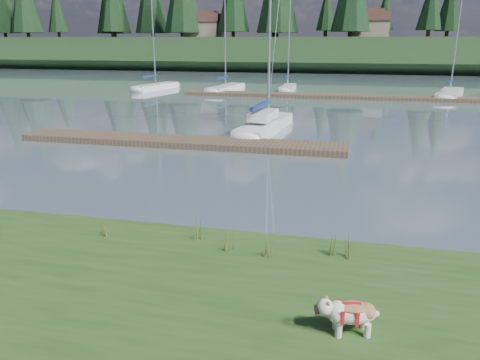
# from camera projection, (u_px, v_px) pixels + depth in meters

# --- Properties ---
(ground) EXTENTS (200.00, 200.00, 0.00)m
(ground) POSITION_uv_depth(u_px,v_px,m) (306.00, 97.00, 41.33)
(ground) COLOR slate
(ground) RESTS_ON ground
(bank) EXTENTS (60.00, 9.00, 0.35)m
(bank) POSITION_uv_depth(u_px,v_px,m) (88.00, 336.00, 7.74)
(bank) COLOR #2C4B1D
(bank) RESTS_ON ground
(ridge) EXTENTS (200.00, 20.00, 5.00)m
(ridge) POSITION_uv_depth(u_px,v_px,m) (331.00, 54.00, 80.68)
(ridge) COLOR #1C3319
(ridge) RESTS_ON ground
(bulldog) EXTENTS (1.02, 0.54, 0.60)m
(bulldog) POSITION_uv_depth(u_px,v_px,m) (351.00, 312.00, 7.43)
(bulldog) COLOR silver
(bulldog) RESTS_ON bank
(sailboat_main) EXTENTS (2.26, 7.97, 11.42)m
(sailboat_main) POSITION_uv_depth(u_px,v_px,m) (268.00, 122.00, 26.39)
(sailboat_main) COLOR white
(sailboat_main) RESTS_ON ground
(dock_near) EXTENTS (16.00, 2.00, 0.30)m
(dock_near) POSITION_uv_depth(u_px,v_px,m) (179.00, 142.00, 22.61)
(dock_near) COLOR #4C3D2C
(dock_near) RESTS_ON ground
(dock_far) EXTENTS (26.00, 2.20, 0.30)m
(dock_far) POSITION_uv_depth(u_px,v_px,m) (329.00, 96.00, 40.84)
(dock_far) COLOR #4C3D2C
(dock_far) RESTS_ON ground
(sailboat_bg_0) EXTENTS (2.95, 7.24, 10.41)m
(sailboat_bg_0) POSITION_uv_depth(u_px,v_px,m) (159.00, 86.00, 48.08)
(sailboat_bg_0) COLOR white
(sailboat_bg_0) RESTS_ON ground
(sailboat_bg_1) EXTENTS (2.49, 7.81, 11.49)m
(sailboat_bg_1) POSITION_uv_depth(u_px,v_px,m) (228.00, 87.00, 46.63)
(sailboat_bg_1) COLOR white
(sailboat_bg_1) RESTS_ON ground
(sailboat_bg_2) EXTENTS (1.13, 5.56, 8.62)m
(sailboat_bg_2) POSITION_uv_depth(u_px,v_px,m) (288.00, 87.00, 46.53)
(sailboat_bg_2) COLOR white
(sailboat_bg_2) RESTS_ON ground
(sailboat_bg_3) EXTENTS (3.84, 8.50, 12.25)m
(sailboat_bg_3) POSITION_uv_depth(u_px,v_px,m) (451.00, 93.00, 41.91)
(sailboat_bg_3) COLOR white
(sailboat_bg_3) RESTS_ON ground
(weed_0) EXTENTS (0.17, 0.14, 0.66)m
(weed_0) POSITION_uv_depth(u_px,v_px,m) (199.00, 229.00, 10.95)
(weed_0) COLOR #475B23
(weed_0) RESTS_ON bank
(weed_1) EXTENTS (0.17, 0.14, 0.47)m
(weed_1) POSITION_uv_depth(u_px,v_px,m) (229.00, 242.00, 10.44)
(weed_1) COLOR #475B23
(weed_1) RESTS_ON bank
(weed_2) EXTENTS (0.17, 0.14, 0.63)m
(weed_2) POSITION_uv_depth(u_px,v_px,m) (332.00, 243.00, 10.20)
(weed_2) COLOR #475B23
(weed_2) RESTS_ON bank
(weed_3) EXTENTS (0.17, 0.14, 0.49)m
(weed_3) POSITION_uv_depth(u_px,v_px,m) (105.00, 227.00, 11.21)
(weed_3) COLOR #475B23
(weed_3) RESTS_ON bank
(weed_4) EXTENTS (0.17, 0.14, 0.51)m
(weed_4) POSITION_uv_depth(u_px,v_px,m) (267.00, 247.00, 10.14)
(weed_4) COLOR #475B23
(weed_4) RESTS_ON bank
(weed_5) EXTENTS (0.17, 0.14, 0.62)m
(weed_5) POSITION_uv_depth(u_px,v_px,m) (348.00, 246.00, 10.05)
(weed_5) COLOR #475B23
(weed_5) RESTS_ON bank
(mud_lip) EXTENTS (60.00, 0.50, 0.14)m
(mud_lip) POSITION_uv_depth(u_px,v_px,m) (181.00, 237.00, 11.87)
(mud_lip) COLOR #33281C
(mud_lip) RESTS_ON ground
(conifer_1) EXTENTS (4.40, 4.40, 11.30)m
(conifer_1) POSITION_uv_depth(u_px,v_px,m) (111.00, 3.00, 85.15)
(conifer_1) COLOR #382619
(conifer_1) RESTS_ON ridge
(conifer_5) EXTENTS (3.96, 3.96, 10.35)m
(conifer_5) POSITION_uv_depth(u_px,v_px,m) (432.00, 0.00, 72.16)
(conifer_5) COLOR #382619
(conifer_5) RESTS_ON ridge
(house_0) EXTENTS (6.30, 5.30, 4.65)m
(house_0) POSITION_uv_depth(u_px,v_px,m) (204.00, 25.00, 81.37)
(house_0) COLOR gray
(house_0) RESTS_ON ridge
(house_1) EXTENTS (6.30, 5.30, 4.65)m
(house_1) POSITION_uv_depth(u_px,v_px,m) (370.00, 24.00, 76.10)
(house_1) COLOR gray
(house_1) RESTS_ON ridge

